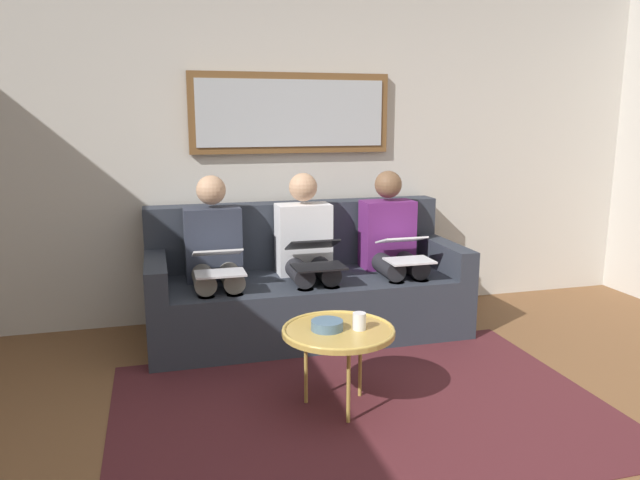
{
  "coord_description": "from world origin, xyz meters",
  "views": [
    {
      "loc": [
        1.01,
        1.97,
        1.53
      ],
      "look_at": [
        0.0,
        -1.7,
        0.75
      ],
      "focal_mm": 34.0,
      "sensor_mm": 36.0,
      "label": 1
    }
  ],
  "objects_px": {
    "couch": "(305,288)",
    "person_right": "(215,256)",
    "coffee_table": "(338,332)",
    "cup": "(359,321)",
    "framed_mirror": "(291,113)",
    "laptop_silver": "(219,262)",
    "laptop_white": "(405,249)",
    "bowl": "(327,325)",
    "person_middle": "(307,250)",
    "laptop_black": "(315,254)",
    "person_left": "(392,245)"
  },
  "relations": [
    {
      "from": "person_left",
      "to": "laptop_silver",
      "type": "relative_size",
      "value": 3.37
    },
    {
      "from": "person_left",
      "to": "laptop_black",
      "type": "relative_size",
      "value": 2.91
    },
    {
      "from": "bowl",
      "to": "laptop_white",
      "type": "height_order",
      "value": "laptop_white"
    },
    {
      "from": "bowl",
      "to": "person_left",
      "type": "xyz_separation_m",
      "value": [
        -0.82,
        -1.14,
        0.15
      ]
    },
    {
      "from": "person_middle",
      "to": "laptop_silver",
      "type": "xyz_separation_m",
      "value": [
        0.64,
        0.24,
        0.02
      ]
    },
    {
      "from": "coffee_table",
      "to": "laptop_white",
      "type": "relative_size",
      "value": 1.59
    },
    {
      "from": "cup",
      "to": "laptop_silver",
      "type": "height_order",
      "value": "laptop_silver"
    },
    {
      "from": "couch",
      "to": "person_left",
      "type": "height_order",
      "value": "person_left"
    },
    {
      "from": "person_left",
      "to": "laptop_black",
      "type": "height_order",
      "value": "person_left"
    },
    {
      "from": "laptop_black",
      "to": "laptop_silver",
      "type": "bearing_deg",
      "value": 1.4
    },
    {
      "from": "couch",
      "to": "framed_mirror",
      "type": "relative_size",
      "value": 1.46
    },
    {
      "from": "person_middle",
      "to": "person_left",
      "type": "bearing_deg",
      "value": 180.0
    },
    {
      "from": "person_right",
      "to": "cup",
      "type": "bearing_deg",
      "value": 117.96
    },
    {
      "from": "person_right",
      "to": "laptop_silver",
      "type": "bearing_deg",
      "value": 90.0
    },
    {
      "from": "laptop_white",
      "to": "laptop_silver",
      "type": "xyz_separation_m",
      "value": [
        1.28,
        0.01,
        -0.01
      ]
    },
    {
      "from": "laptop_white",
      "to": "couch",
      "type": "bearing_deg",
      "value": -25.54
    },
    {
      "from": "laptop_white",
      "to": "laptop_black",
      "type": "relative_size",
      "value": 0.95
    },
    {
      "from": "framed_mirror",
      "to": "cup",
      "type": "height_order",
      "value": "framed_mirror"
    },
    {
      "from": "person_middle",
      "to": "laptop_black",
      "type": "bearing_deg",
      "value": 90.0
    },
    {
      "from": "person_middle",
      "to": "laptop_silver",
      "type": "bearing_deg",
      "value": 20.85
    },
    {
      "from": "person_left",
      "to": "laptop_black",
      "type": "xyz_separation_m",
      "value": [
        0.64,
        0.23,
        0.02
      ]
    },
    {
      "from": "couch",
      "to": "person_left",
      "type": "distance_m",
      "value": 0.71
    },
    {
      "from": "person_right",
      "to": "bowl",
      "type": "bearing_deg",
      "value": 112.07
    },
    {
      "from": "coffee_table",
      "to": "bowl",
      "type": "bearing_deg",
      "value": -10.1
    },
    {
      "from": "framed_mirror",
      "to": "laptop_silver",
      "type": "xyz_separation_m",
      "value": [
        0.64,
        0.7,
        -0.93
      ]
    },
    {
      "from": "cup",
      "to": "laptop_white",
      "type": "height_order",
      "value": "laptop_white"
    },
    {
      "from": "cup",
      "to": "laptop_black",
      "type": "xyz_separation_m",
      "value": [
        -0.01,
        -0.95,
        0.15
      ]
    },
    {
      "from": "couch",
      "to": "framed_mirror",
      "type": "xyz_separation_m",
      "value": [
        0.0,
        -0.39,
        1.24
      ]
    },
    {
      "from": "couch",
      "to": "laptop_white",
      "type": "distance_m",
      "value": 0.78
    },
    {
      "from": "framed_mirror",
      "to": "coffee_table",
      "type": "height_order",
      "value": "framed_mirror"
    },
    {
      "from": "coffee_table",
      "to": "laptop_black",
      "type": "height_order",
      "value": "laptop_black"
    },
    {
      "from": "coffee_table",
      "to": "laptop_white",
      "type": "distance_m",
      "value": 1.2
    },
    {
      "from": "coffee_table",
      "to": "laptop_silver",
      "type": "xyz_separation_m",
      "value": [
        0.52,
        -0.91,
        0.2
      ]
    },
    {
      "from": "laptop_white",
      "to": "laptop_silver",
      "type": "relative_size",
      "value": 1.1
    },
    {
      "from": "couch",
      "to": "person_right",
      "type": "relative_size",
      "value": 1.93
    },
    {
      "from": "coffee_table",
      "to": "laptop_white",
      "type": "xyz_separation_m",
      "value": [
        -0.76,
        -0.91,
        0.21
      ]
    },
    {
      "from": "person_right",
      "to": "person_left",
      "type": "bearing_deg",
      "value": 180.0
    },
    {
      "from": "couch",
      "to": "cup",
      "type": "distance_m",
      "value": 1.26
    },
    {
      "from": "framed_mirror",
      "to": "laptop_white",
      "type": "relative_size",
      "value": 4.04
    },
    {
      "from": "framed_mirror",
      "to": "person_middle",
      "type": "distance_m",
      "value": 1.05
    },
    {
      "from": "framed_mirror",
      "to": "laptop_white",
      "type": "xyz_separation_m",
      "value": [
        -0.64,
        0.69,
        -0.92
      ]
    },
    {
      "from": "bowl",
      "to": "laptop_black",
      "type": "bearing_deg",
      "value": -101.08
    },
    {
      "from": "framed_mirror",
      "to": "laptop_silver",
      "type": "relative_size",
      "value": 4.46
    },
    {
      "from": "couch",
      "to": "person_right",
      "type": "bearing_deg",
      "value": 6.13
    },
    {
      "from": "framed_mirror",
      "to": "person_left",
      "type": "xyz_separation_m",
      "value": [
        -0.64,
        0.46,
        -0.94
      ]
    },
    {
      "from": "coffee_table",
      "to": "cup",
      "type": "distance_m",
      "value": 0.12
    },
    {
      "from": "couch",
      "to": "laptop_white",
      "type": "xyz_separation_m",
      "value": [
        -0.64,
        0.31,
        0.32
      ]
    },
    {
      "from": "coffee_table",
      "to": "person_right",
      "type": "height_order",
      "value": "person_right"
    },
    {
      "from": "person_left",
      "to": "laptop_silver",
      "type": "xyz_separation_m",
      "value": [
        1.28,
        0.24,
        0.02
      ]
    },
    {
      "from": "laptop_white",
      "to": "person_right",
      "type": "xyz_separation_m",
      "value": [
        1.28,
        -0.24,
        -0.02
      ]
    }
  ]
}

